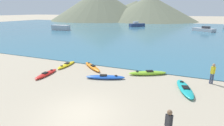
# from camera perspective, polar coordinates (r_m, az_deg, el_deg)

# --- Properties ---
(ground_plane) EXTENTS (400.00, 400.00, 0.00)m
(ground_plane) POSITION_cam_1_polar(r_m,az_deg,el_deg) (9.92, -10.41, -15.97)
(ground_plane) COLOR tan
(bay_water) EXTENTS (160.00, 70.00, 0.06)m
(bay_water) POSITION_cam_1_polar(r_m,az_deg,el_deg) (50.47, 16.99, 9.97)
(bay_water) COLOR teal
(bay_water) RESTS_ON ground_plane
(far_hill_left) EXTENTS (42.13, 42.13, 12.58)m
(far_hill_left) POSITION_cam_1_polar(r_m,az_deg,el_deg) (118.11, -4.11, 17.12)
(far_hill_left) COLOR #6B7056
(far_hill_left) RESTS_ON ground_plane
(far_hill_midleft) EXTENTS (56.71, 56.71, 17.49)m
(far_hill_midleft) POSITION_cam_1_polar(r_m,az_deg,el_deg) (107.35, -3.96, 18.48)
(far_hill_midleft) COLOR #6B7056
(far_hill_midleft) RESTS_ON ground_plane
(far_hill_midright) EXTENTS (60.73, 60.73, 11.06)m
(far_hill_midright) POSITION_cam_1_polar(r_m,az_deg,el_deg) (113.45, 7.82, 16.65)
(far_hill_midright) COLOR #6B7056
(far_hill_midright) RESTS_ON ground_plane
(far_hill_right) EXTENTS (49.88, 49.88, 13.22)m
(far_hill_right) POSITION_cam_1_polar(r_m,az_deg,el_deg) (100.24, 12.15, 17.08)
(far_hill_right) COLOR #6B7056
(far_hill_right) RESTS_ON ground_plane
(kayak_on_sand_0) EXTENTS (0.77, 2.66, 0.30)m
(kayak_on_sand_0) POSITION_cam_1_polar(r_m,az_deg,el_deg) (15.99, -20.68, -3.34)
(kayak_on_sand_0) COLOR red
(kayak_on_sand_0) RESTS_ON ground_plane
(kayak_on_sand_1) EXTENTS (3.25, 2.03, 0.38)m
(kayak_on_sand_1) POSITION_cam_1_polar(r_m,az_deg,el_deg) (15.36, 11.54, -3.21)
(kayak_on_sand_1) COLOR #8CCC2D
(kayak_on_sand_1) RESTS_ON ground_plane
(kayak_on_sand_2) EXTENTS (1.58, 3.26, 0.33)m
(kayak_on_sand_2) POSITION_cam_1_polar(r_m,az_deg,el_deg) (13.21, 22.68, -7.68)
(kayak_on_sand_2) COLOR teal
(kayak_on_sand_2) RESTS_ON ground_plane
(kayak_on_sand_3) EXTENTS (0.71, 2.74, 0.30)m
(kayak_on_sand_3) POSITION_cam_1_polar(r_m,az_deg,el_deg) (18.01, -14.69, -0.59)
(kayak_on_sand_3) COLOR yellow
(kayak_on_sand_3) RESTS_ON ground_plane
(kayak_on_sand_4) EXTENTS (3.21, 1.65, 0.33)m
(kayak_on_sand_4) POSITION_cam_1_polar(r_m,az_deg,el_deg) (14.22, -2.20, -4.61)
(kayak_on_sand_4) COLOR blue
(kayak_on_sand_4) RESTS_ON ground_plane
(kayak_on_sand_5) EXTENTS (2.92, 2.54, 0.34)m
(kayak_on_sand_5) POSITION_cam_1_polar(r_m,az_deg,el_deg) (16.90, -6.46, -1.20)
(kayak_on_sand_5) COLOR orange
(kayak_on_sand_5) RESTS_ON ground_plane
(person_near_foreground) EXTENTS (0.31, 0.27, 1.53)m
(person_near_foreground) POSITION_cam_1_polar(r_m,az_deg,el_deg) (7.87, 17.95, -18.48)
(person_near_foreground) COLOR #4C4C4C
(person_near_foreground) RESTS_ON ground_plane
(person_near_waterline) EXTENTS (0.32, 0.28, 1.58)m
(person_near_waterline) POSITION_cam_1_polar(r_m,az_deg,el_deg) (15.03, 30.02, -2.66)
(person_near_waterline) COLOR #384260
(person_near_waterline) RESTS_ON ground_plane
(moored_boat_0) EXTENTS (5.67, 5.01, 1.38)m
(moored_boat_0) POSITION_cam_1_polar(r_m,az_deg,el_deg) (52.96, 27.81, 9.64)
(moored_boat_0) COLOR #B2B2B7
(moored_boat_0) RESTS_ON bay_water
(moored_boat_3) EXTENTS (5.26, 1.86, 1.37)m
(moored_boat_3) POSITION_cam_1_polar(r_m,az_deg,el_deg) (52.35, -16.40, 11.03)
(moored_boat_3) COLOR #B2B2B7
(moored_boat_3) RESTS_ON bay_water
(moored_boat_4) EXTENTS (5.03, 5.17, 1.78)m
(moored_boat_4) POSITION_cam_1_polar(r_m,az_deg,el_deg) (62.34, 8.11, 12.27)
(moored_boat_4) COLOR navy
(moored_boat_4) RESTS_ON bay_water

